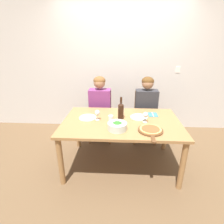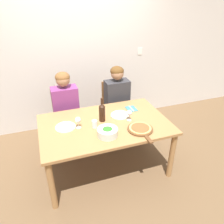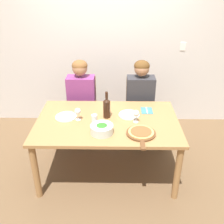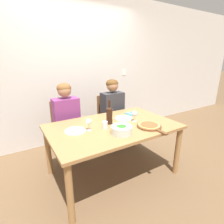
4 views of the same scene
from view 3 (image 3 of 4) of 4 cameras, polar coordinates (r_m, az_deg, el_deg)
name	(u,v)px [view 3 (image 3 of 4)]	position (r m, az deg, el deg)	size (l,w,h in m)	color
ground_plane	(108,169)	(3.43, -0.91, -12.40)	(40.00, 40.00, 0.00)	brown
back_wall	(110,39)	(4.07, -0.47, 15.56)	(10.00, 0.06, 2.70)	silver
dining_table	(107,127)	(3.06, -1.00, -3.22)	(1.64, 1.03, 0.72)	#9E7042
chair_left	(83,106)	(3.88, -6.35, 1.22)	(0.42, 0.42, 0.91)	brown
chair_right	(139,107)	(3.87, 5.90, 1.14)	(0.42, 0.42, 0.91)	brown
person_woman	(81,94)	(3.68, -6.74, 3.81)	(0.47, 0.51, 1.21)	#28282D
person_man	(140,95)	(3.67, 6.21, 3.73)	(0.47, 0.51, 1.21)	#28282D
wine_bottle	(107,107)	(3.02, -1.17, 0.99)	(0.08, 0.08, 0.32)	black
broccoli_bowl	(102,129)	(2.76, -2.23, -3.71)	(0.24, 0.24, 0.10)	silver
dinner_plate_left	(66,117)	(3.12, -9.99, -0.98)	(0.25, 0.25, 0.02)	silver
dinner_plate_right	(129,115)	(3.12, 3.76, -0.58)	(0.25, 0.25, 0.02)	silver
pizza_on_board	(141,133)	(2.77, 6.35, -4.59)	(0.31, 0.45, 0.04)	brown
wine_glass_left	(78,112)	(3.00, -7.47, 0.04)	(0.07, 0.07, 0.15)	silver
wine_glass_right	(136,114)	(2.94, 5.28, -0.42)	(0.07, 0.07, 0.15)	silver
water_tumbler	(94,119)	(2.96, -3.85, -1.46)	(0.07, 0.07, 0.10)	silver
fork_on_napkin	(147,111)	(3.25, 7.57, 0.31)	(0.14, 0.18, 0.01)	#387075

